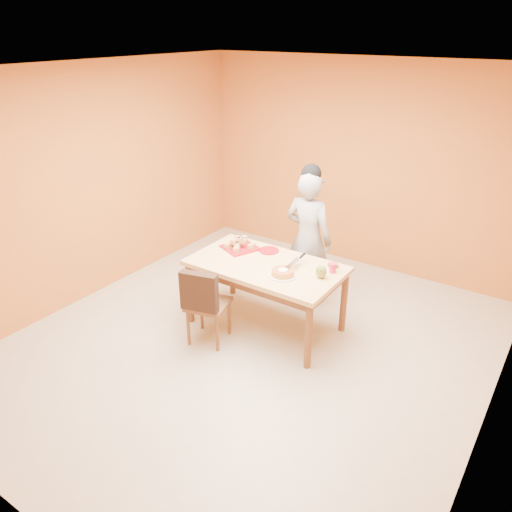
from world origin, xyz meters
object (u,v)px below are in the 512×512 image
Objects in this scene: dining_chair at (207,303)px; sponge_cake at (283,272)px; red_dinner_plate at (269,251)px; egg_ornament at (321,271)px; dining_table at (266,272)px; checker_tin at (333,265)px; pastry_platter at (240,248)px; magenta_glass at (333,268)px; person at (308,239)px.

dining_chair reaches higher than sponge_cake.
egg_ornament is at bearing -17.80° from red_dinner_plate.
sponge_cake is (0.44, -0.42, 0.03)m from red_dinner_plate.
checker_tin is (0.61, 0.33, 0.11)m from dining_table.
sponge_cake reaches higher than pastry_platter.
dining_table is 0.70m from checker_tin.
red_dinner_plate is at bearing 62.28° from dining_chair.
red_dinner_plate is at bearing 174.92° from magenta_glass.
person reaches higher than magenta_glass.
red_dinner_plate is 0.99× the size of sponge_cake.
sponge_cake is (0.29, -0.13, 0.13)m from dining_table.
person reaches higher than checker_tin.
magenta_glass reaches higher than red_dinner_plate.
dining_table is 7.00× the size of sponge_cake.
person is 0.67m from checker_tin.
dining_table is 0.77m from person.
person is 16.44× the size of magenta_glass.
person is 4.64× the size of pastry_platter.
checker_tin is at bearing 8.89° from pastry_platter.
egg_ornament is at bearing 17.46° from dining_chair.
checker_tin reaches higher than pastry_platter.
sponge_cake reaches higher than dining_table.
checker_tin is (0.95, 0.91, 0.32)m from dining_chair.
person is at bearing 144.91° from egg_ornament.
magenta_glass is (1.01, 0.79, 0.35)m from dining_chair.
dining_table is 1.83× the size of dining_chair.
egg_ornament reaches higher than sponge_cake.
person reaches higher than dining_table.
egg_ornament is (0.97, 0.61, 0.38)m from dining_chair.
magenta_glass is at bearing 23.08° from dining_chair.
magenta_glass is at bearing 18.06° from dining_table.
pastry_platter is at bearing -171.11° from checker_tin.
pastry_platter is 0.80m from sponge_cake.
egg_ornament is (0.62, 0.04, 0.17)m from dining_table.
person is 14.92× the size of checker_tin.
dining_chair is at bearing -121.03° from dining_table.
dining_table is at bearing -20.23° from pastry_platter.
person is at bearing 83.37° from dining_table.
dining_chair reaches higher than red_dinner_plate.
dining_table is 0.34m from red_dinner_plate.
magenta_glass reaches higher than checker_tin.
person is 0.52m from red_dinner_plate.
dining_table is 4.65× the size of pastry_platter.
egg_ornament is 1.46× the size of magenta_glass.
magenta_glass is (0.58, -0.54, 0.01)m from person.
sponge_cake is at bearing -22.06° from pastry_platter.
dining_chair is 0.94m from red_dinner_plate.
sponge_cake reaches higher than checker_tin.
egg_ornament reaches higher than dining_table.
dining_chair is 1.33m from magenta_glass.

